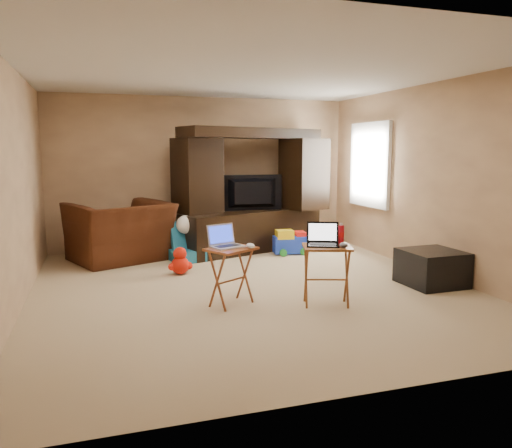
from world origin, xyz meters
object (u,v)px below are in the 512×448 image
object	(u,v)px
entertainment_center	(252,190)
child_rocker	(187,241)
recliner	(120,232)
laptop_left	(228,236)
plush_toy	(180,261)
tray_table_right	(326,276)
mouse_left	(250,246)
television	(253,193)
tray_table_left	(231,277)
laptop_right	(323,235)
mouse_right	(344,245)
push_toy	(290,241)
water_bottle	(341,234)
ottoman	(432,268)

from	to	relation	value
entertainment_center	child_rocker	size ratio (longest dim) A/B	4.08
recliner	laptop_left	xyz separation A→B (m)	(0.99, -2.54, 0.30)
plush_toy	tray_table_right	xyz separation A→B (m)	(1.26, -1.80, 0.13)
laptop_left	recliner	bearing A→B (deg)	92.18
recliner	mouse_left	xyz separation A→B (m)	(1.21, -2.64, 0.21)
television	tray_table_right	distance (m)	3.05
tray_table_left	tray_table_right	distance (m)	1.00
laptop_right	laptop_left	bearing A→B (deg)	-175.43
child_rocker	tray_table_right	xyz separation A→B (m)	(1.03, -2.56, 0.02)
child_rocker	plush_toy	world-z (taller)	child_rocker
laptop_left	mouse_right	xyz separation A→B (m)	(1.12, -0.46, -0.07)
tray_table_right	push_toy	bearing A→B (deg)	94.52
television	mouse_left	world-z (taller)	television
entertainment_center	mouse_right	size ratio (longest dim) A/B	18.64
plush_toy	tray_table_right	distance (m)	2.20
mouse_right	water_bottle	size ratio (longest dim) A/B	0.66
mouse_left	mouse_right	bearing A→B (deg)	-21.93
tray_table_right	laptop_left	distance (m)	1.12
entertainment_center	laptop_left	distance (m)	2.92
entertainment_center	plush_toy	xyz separation A→B (m)	(-1.38, -1.23, -0.80)
plush_toy	water_bottle	bearing A→B (deg)	-49.57
ottoman	laptop_left	world-z (taller)	laptop_left
push_toy	laptop_right	distance (m)	2.71
recliner	tray_table_right	bearing A→B (deg)	101.45
child_rocker	mouse_left	bearing A→B (deg)	-97.43
entertainment_center	mouse_left	distance (m)	2.95
plush_toy	laptop_right	world-z (taller)	laptop_right
entertainment_center	mouse_left	bearing A→B (deg)	-126.14
television	push_toy	size ratio (longest dim) A/B	1.90
laptop_right	mouse_left	xyz separation A→B (m)	(-0.73, 0.22, -0.12)
recliner	plush_toy	world-z (taller)	recliner
ottoman	mouse_right	xyz separation A→B (m)	(-1.44, -0.46, 0.45)
plush_toy	laptop_left	distance (m)	1.58
television	tray_table_left	bearing A→B (deg)	71.86
television	mouse_left	xyz separation A→B (m)	(-0.89, -2.75, -0.31)
television	water_bottle	size ratio (longest dim) A/B	5.11
push_toy	mouse_left	xyz separation A→B (m)	(-1.37, -2.35, 0.44)
tray_table_left	mouse_right	world-z (taller)	mouse_right
push_toy	mouse_left	distance (m)	2.75
tray_table_right	laptop_right	world-z (taller)	laptop_right
child_rocker	laptop_left	xyz separation A→B (m)	(0.05, -2.22, 0.44)
tray_table_left	mouse_left	bearing A→B (deg)	-50.80
television	recliner	bearing A→B (deg)	6.56
ottoman	water_bottle	bearing A→B (deg)	-169.29
mouse_right	laptop_left	bearing A→B (deg)	157.57
mouse_right	laptop_right	bearing A→B (deg)	140.53
push_toy	tray_table_right	xyz separation A→B (m)	(-0.61, -2.59, 0.12)
television	mouse_right	size ratio (longest dim) A/B	7.74
entertainment_center	push_toy	size ratio (longest dim) A/B	4.57
push_toy	laptop_left	bearing A→B (deg)	-116.69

